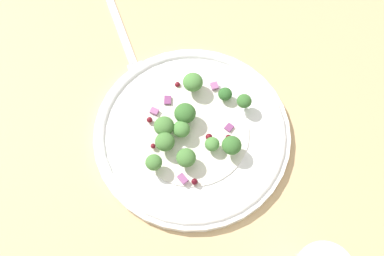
# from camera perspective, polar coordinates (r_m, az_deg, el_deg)

# --- Properties ---
(ground_plane) EXTENTS (1.80, 1.80, 0.02)m
(ground_plane) POSITION_cam_1_polar(r_m,az_deg,el_deg) (0.70, 1.86, -2.65)
(ground_plane) COLOR tan
(plate) EXTENTS (0.28, 0.28, 0.02)m
(plate) POSITION_cam_1_polar(r_m,az_deg,el_deg) (0.69, 0.00, -0.63)
(plate) COLOR white
(plate) RESTS_ON ground_plane
(dressing_pool) EXTENTS (0.16, 0.16, 0.00)m
(dressing_pool) POSITION_cam_1_polar(r_m,az_deg,el_deg) (0.69, 0.00, -0.48)
(dressing_pool) COLOR white
(dressing_pool) RESTS_ON plate
(broccoli_floret_0) EXTENTS (0.02, 0.02, 0.02)m
(broccoli_floret_0) POSITION_cam_1_polar(r_m,az_deg,el_deg) (0.65, -4.42, -3.99)
(broccoli_floret_0) COLOR #8EB77A
(broccoli_floret_0) RESTS_ON plate
(broccoli_floret_1) EXTENTS (0.03, 0.03, 0.03)m
(broccoli_floret_1) POSITION_cam_1_polar(r_m,az_deg,el_deg) (0.66, -3.14, -1.62)
(broccoli_floret_1) COLOR #ADD18E
(broccoli_floret_1) RESTS_ON plate
(broccoli_floret_2) EXTENTS (0.02, 0.02, 0.02)m
(broccoli_floret_2) POSITION_cam_1_polar(r_m,az_deg,el_deg) (0.67, 2.07, -2.09)
(broccoli_floret_2) COLOR #9EC684
(broccoli_floret_2) RESTS_ON plate
(broccoli_floret_3) EXTENTS (0.03, 0.03, 0.03)m
(broccoli_floret_3) POSITION_cam_1_polar(r_m,az_deg,el_deg) (0.66, 4.58, -2.02)
(broccoli_floret_3) COLOR #ADD18E
(broccoli_floret_3) RESTS_ON plate
(broccoli_floret_4) EXTENTS (0.03, 0.03, 0.03)m
(broccoli_floret_4) POSITION_cam_1_polar(r_m,az_deg,el_deg) (0.68, -0.71, 1.75)
(broccoli_floret_4) COLOR #8EB77A
(broccoli_floret_4) RESTS_ON plate
(broccoli_floret_5) EXTENTS (0.03, 0.03, 0.03)m
(broccoli_floret_5) POSITION_cam_1_polar(r_m,az_deg,el_deg) (0.66, -0.83, -3.30)
(broccoli_floret_5) COLOR #8EB77A
(broccoli_floret_5) RESTS_ON plate
(broccoli_floret_6) EXTENTS (0.03, 0.03, 0.03)m
(broccoli_floret_6) POSITION_cam_1_polar(r_m,az_deg,el_deg) (0.70, 0.10, 5.27)
(broccoli_floret_6) COLOR #9EC684
(broccoli_floret_6) RESTS_ON plate
(broccoli_floret_7) EXTENTS (0.03, 0.03, 0.03)m
(broccoli_floret_7) POSITION_cam_1_polar(r_m,az_deg,el_deg) (0.67, -3.24, 0.20)
(broccoli_floret_7) COLOR #8EB77A
(broccoli_floret_7) RESTS_ON plate
(broccoli_floret_8) EXTENTS (0.02, 0.02, 0.02)m
(broccoli_floret_8) POSITION_cam_1_polar(r_m,az_deg,el_deg) (0.69, 6.02, 3.08)
(broccoli_floret_8) COLOR #9EC684
(broccoli_floret_8) RESTS_ON plate
(broccoli_floret_9) EXTENTS (0.02, 0.02, 0.02)m
(broccoli_floret_9) POSITION_cam_1_polar(r_m,az_deg,el_deg) (0.67, -1.23, -0.15)
(broccoli_floret_9) COLOR #ADD18E
(broccoli_floret_9) RESTS_ON plate
(broccoli_floret_10) EXTENTS (0.02, 0.02, 0.02)m
(broccoli_floret_10) POSITION_cam_1_polar(r_m,az_deg,el_deg) (0.71, 3.84, 3.91)
(broccoli_floret_10) COLOR #9EC684
(broccoli_floret_10) RESTS_ON plate
(cranberry_0) EXTENTS (0.01, 0.01, 0.01)m
(cranberry_0) POSITION_cam_1_polar(r_m,az_deg,el_deg) (0.72, -1.68, 5.03)
(cranberry_0) COLOR maroon
(cranberry_0) RESTS_ON plate
(cranberry_1) EXTENTS (0.01, 0.01, 0.01)m
(cranberry_1) POSITION_cam_1_polar(r_m,az_deg,el_deg) (0.68, 4.24, -1.14)
(cranberry_1) COLOR #4C0A14
(cranberry_1) RESTS_ON plate
(cranberry_2) EXTENTS (0.01, 0.01, 0.01)m
(cranberry_2) POSITION_cam_1_polar(r_m,az_deg,el_deg) (0.68, 1.97, -1.05)
(cranberry_2) COLOR maroon
(cranberry_2) RESTS_ON plate
(cranberry_3) EXTENTS (0.01, 0.01, 0.01)m
(cranberry_3) POSITION_cam_1_polar(r_m,az_deg,el_deg) (0.66, 0.30, -6.20)
(cranberry_3) COLOR #4C0A14
(cranberry_3) RESTS_ON plate
(cranberry_4) EXTENTS (0.01, 0.01, 0.01)m
(cranberry_4) POSITION_cam_1_polar(r_m,az_deg,el_deg) (0.68, -4.50, -2.08)
(cranberry_4) COLOR maroon
(cranberry_4) RESTS_ON plate
(cranberry_5) EXTENTS (0.01, 0.01, 0.01)m
(cranberry_5) POSITION_cam_1_polar(r_m,az_deg,el_deg) (0.69, -4.91, 0.94)
(cranberry_5) COLOR maroon
(cranberry_5) RESTS_ON plate
(cranberry_6) EXTENTS (0.01, 0.01, 0.01)m
(cranberry_6) POSITION_cam_1_polar(r_m,az_deg,el_deg) (0.69, -3.32, -0.02)
(cranberry_6) COLOR #4C0A14
(cranberry_6) RESTS_ON plate
(onion_bit_0) EXTENTS (0.01, 0.01, 0.01)m
(onion_bit_0) POSITION_cam_1_polar(r_m,az_deg,el_deg) (0.70, -4.36, 1.93)
(onion_bit_0) COLOR #A35B93
(onion_bit_0) RESTS_ON plate
(onion_bit_1) EXTENTS (0.01, 0.01, 0.00)m
(onion_bit_1) POSITION_cam_1_polar(r_m,az_deg,el_deg) (0.69, 4.45, -0.12)
(onion_bit_1) COLOR #843D75
(onion_bit_1) RESTS_ON plate
(onion_bit_2) EXTENTS (0.01, 0.01, 0.01)m
(onion_bit_2) POSITION_cam_1_polar(r_m,az_deg,el_deg) (0.66, -1.08, -5.87)
(onion_bit_2) COLOR #934C84
(onion_bit_2) RESTS_ON plate
(onion_bit_3) EXTENTS (0.01, 0.01, 0.00)m
(onion_bit_3) POSITION_cam_1_polar(r_m,az_deg,el_deg) (0.72, 2.60, 4.88)
(onion_bit_3) COLOR #A35B93
(onion_bit_3) RESTS_ON plate
(onion_bit_4) EXTENTS (0.02, 0.02, 0.00)m
(onion_bit_4) POSITION_cam_1_polar(r_m,az_deg,el_deg) (0.71, -2.81, 3.23)
(onion_bit_4) COLOR #843D75
(onion_bit_4) RESTS_ON plate
(fork) EXTENTS (0.08, 0.18, 0.01)m
(fork) POSITION_cam_1_polar(r_m,az_deg,el_deg) (0.78, -7.74, 9.98)
(fork) COLOR silver
(fork) RESTS_ON ground_plane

